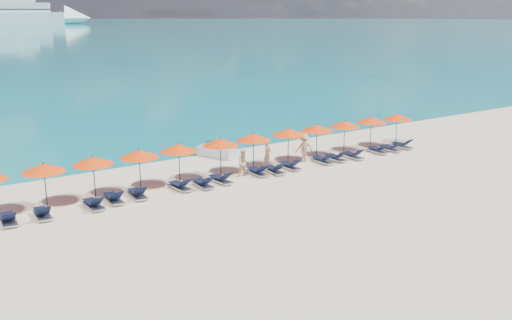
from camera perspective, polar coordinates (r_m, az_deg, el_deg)
ground at (r=29.56m, az=3.31°, el=-3.45°), size 1400.00×1400.00×0.00m
cruise_ship at (r=550.20m, az=-23.14°, el=13.39°), size 129.13×69.30×36.50m
sailboat_near at (r=622.25m, az=-18.90°, el=12.99°), size 6.54×2.18×11.99m
sailboat_far at (r=643.40m, az=-20.06°, el=12.90°), size 5.69×1.90×10.43m
jetski at (r=37.18m, az=-3.90°, el=0.91°), size 1.90×2.84×0.95m
beachgoer_a at (r=34.59m, az=1.13°, el=0.61°), size 0.68×0.56×1.60m
beachgoer_b at (r=32.44m, az=-1.23°, el=-0.33°), size 0.86×0.62×1.59m
beachgoer_c at (r=35.82m, az=4.82°, el=1.22°), size 1.28×0.87×1.81m
umbrella_1 at (r=28.66m, az=-20.47°, el=-0.74°), size 2.10×2.10×2.28m
umbrella_2 at (r=29.27m, az=-15.99°, el=-0.07°), size 2.10×2.10×2.28m
umbrella_3 at (r=30.14m, az=-11.62°, el=0.61°), size 2.10×2.10×2.28m
umbrella_4 at (r=31.12m, az=-7.73°, el=1.21°), size 2.10×2.10×2.28m
umbrella_5 at (r=32.31m, az=-3.58°, el=1.81°), size 2.10×2.10×2.28m
umbrella_6 at (r=33.54m, az=-0.26°, el=2.31°), size 2.10×2.10×2.28m
umbrella_7 at (r=35.06m, az=3.26°, el=2.82°), size 2.10×2.10×2.28m
umbrella_8 at (r=36.43m, az=6.12°, el=3.20°), size 2.10×2.10×2.28m
umbrella_9 at (r=37.97m, az=8.87°, el=3.57°), size 2.10×2.10×2.28m
umbrella_10 at (r=39.83m, az=11.47°, el=3.96°), size 2.10×2.10×2.28m
umbrella_11 at (r=41.45m, az=13.93°, el=4.23°), size 2.10×2.10×2.28m
lounger_1 at (r=27.68m, az=-23.54°, el=-5.43°), size 0.74×1.74×0.66m
lounger_2 at (r=27.89m, az=-20.58°, el=-4.99°), size 0.75×1.74×0.66m
lounger_3 at (r=28.45m, az=-15.93°, el=-4.23°), size 0.64×1.71×0.66m
lounger_4 at (r=29.06m, az=-14.06°, el=-3.70°), size 0.71×1.73×0.66m
lounger_5 at (r=29.49m, az=-11.77°, el=-3.30°), size 0.77×1.75×0.66m
lounger_6 at (r=30.44m, az=-7.58°, el=-2.56°), size 0.76×1.74×0.66m
lounger_7 at (r=30.74m, az=-5.33°, el=-2.32°), size 0.71×1.73×0.66m
lounger_8 at (r=31.46m, az=-3.52°, el=-1.89°), size 0.73×1.74×0.66m
lounger_9 at (r=32.88m, az=0.18°, el=-1.14°), size 0.73×1.74×0.66m
lounger_10 at (r=33.28m, az=1.85°, el=-0.96°), size 0.77×1.75×0.66m
lounger_11 at (r=34.19m, az=3.42°, el=-0.56°), size 0.63×1.70×0.66m
lounger_12 at (r=35.74m, az=6.68°, el=0.04°), size 0.66×1.71×0.66m
lounger_13 at (r=36.44m, az=7.98°, el=0.28°), size 0.69×1.72×0.66m
lounger_14 at (r=37.17m, az=9.69°, el=0.49°), size 0.72×1.73×0.66m
lounger_15 at (r=38.94m, az=12.05°, el=1.01°), size 0.74×1.74×0.66m
lounger_16 at (r=39.68m, az=13.32°, el=1.19°), size 0.69×1.72×0.66m
lounger_17 at (r=40.74m, az=14.38°, el=1.47°), size 0.63×1.70×0.66m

